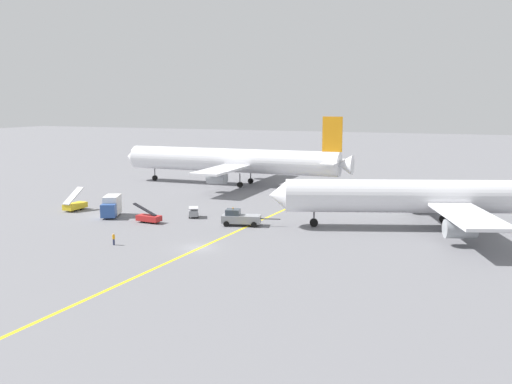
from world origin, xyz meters
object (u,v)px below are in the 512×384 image
at_px(gse_stair_truck_yellow, 75,205).
at_px(gse_belt_loader_portside, 149,218).
at_px(pushback_tug, 240,218).
at_px(gse_baggage_cart_near_cluster, 194,212).
at_px(airliner_at_gate_left, 233,161).
at_px(airliner_being_pushed, 433,197).
at_px(ground_crew_wing_walker_right, 114,239).
at_px(gse_catering_truck_tall, 111,206).

relative_size(gse_stair_truck_yellow, gse_belt_loader_portside, 0.94).
relative_size(pushback_tug, gse_baggage_cart_near_cluster, 2.96).
relative_size(airliner_at_gate_left, airliner_being_pushed, 1.18).
bearing_deg(ground_crew_wing_walker_right, airliner_being_pushed, 34.77).
distance_m(gse_catering_truck_tall, ground_crew_wing_walker_right, 20.24).
bearing_deg(gse_belt_loader_portside, airliner_at_gate_left, 95.99).
height_order(gse_stair_truck_yellow, ground_crew_wing_walker_right, gse_stair_truck_yellow).
relative_size(airliner_at_gate_left, gse_baggage_cart_near_cluster, 18.17).
bearing_deg(airliner_at_gate_left, airliner_being_pushed, -32.67).
height_order(pushback_tug, ground_crew_wing_walker_right, pushback_tug).
bearing_deg(gse_catering_truck_tall, gse_baggage_cart_near_cluster, 18.69).
bearing_deg(ground_crew_wing_walker_right, gse_belt_loader_portside, 103.82).
height_order(airliner_being_pushed, gse_catering_truck_tall, airliner_being_pushed).
height_order(airliner_being_pushed, gse_stair_truck_yellow, airliner_being_pushed).
bearing_deg(gse_stair_truck_yellow, airliner_being_pushed, 8.51).
distance_m(gse_catering_truck_tall, gse_belt_loader_portside, 8.87).
bearing_deg(ground_crew_wing_walker_right, gse_stair_truck_yellow, 139.70).
distance_m(pushback_tug, gse_catering_truck_tall, 23.28).
bearing_deg(airliner_being_pushed, pushback_tug, -161.33).
bearing_deg(gse_catering_truck_tall, airliner_being_pushed, 12.28).
bearing_deg(gse_catering_truck_tall, gse_belt_loader_portside, -12.76).
bearing_deg(gse_stair_truck_yellow, ground_crew_wing_walker_right, -40.30).
height_order(gse_catering_truck_tall, gse_baggage_cart_near_cluster, gse_catering_truck_tall).
distance_m(pushback_tug, gse_stair_truck_yellow, 32.68).
bearing_deg(gse_baggage_cart_near_cluster, airliner_at_gate_left, 104.11).
xyz_separation_m(pushback_tug, gse_stair_truck_yellow, (-32.67, 0.45, -0.19)).
relative_size(airliner_at_gate_left, gse_catering_truck_tall, 9.06).
bearing_deg(gse_stair_truck_yellow, pushback_tug, -0.79).
bearing_deg(ground_crew_wing_walker_right, gse_baggage_cart_near_cluster, 86.50).
xyz_separation_m(gse_belt_loader_portside, ground_crew_wing_walker_right, (3.50, -14.25, 0.03)).
relative_size(airliner_being_pushed, pushback_tug, 5.21).
relative_size(gse_catering_truck_tall, ground_crew_wing_walker_right, 3.83).
height_order(gse_baggage_cart_near_cluster, gse_belt_loader_portside, gse_belt_loader_portside).
height_order(airliner_at_gate_left, gse_catering_truck_tall, airliner_at_gate_left).
height_order(airliner_at_gate_left, gse_belt_loader_portside, airliner_at_gate_left).
relative_size(airliner_being_pushed, ground_crew_wing_walker_right, 29.49).
height_order(airliner_being_pushed, gse_baggage_cart_near_cluster, airliner_being_pushed).
relative_size(airliner_at_gate_left, ground_crew_wing_walker_right, 34.75).
relative_size(pushback_tug, ground_crew_wing_walker_right, 5.66).
bearing_deg(pushback_tug, gse_baggage_cart_near_cluster, 163.64).
relative_size(gse_belt_loader_portside, ground_crew_wing_walker_right, 3.03).
height_order(pushback_tug, gse_belt_loader_portside, gse_belt_loader_portside).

